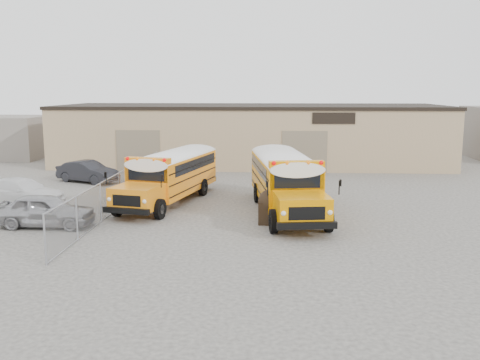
# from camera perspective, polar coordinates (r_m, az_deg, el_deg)

# --- Properties ---
(ground) EXTENTS (120.00, 120.00, 0.00)m
(ground) POSITION_cam_1_polar(r_m,az_deg,el_deg) (23.87, -0.65, -4.72)
(ground) COLOR #494543
(ground) RESTS_ON ground
(warehouse) EXTENTS (30.20, 10.20, 4.67)m
(warehouse) POSITION_cam_1_polar(r_m,az_deg,el_deg) (43.23, 1.19, 4.97)
(warehouse) COLOR tan
(warehouse) RESTS_ON ground
(chainlink_fence) EXTENTS (0.07, 18.07, 1.81)m
(chainlink_fence) POSITION_cam_1_polar(r_m,az_deg,el_deg) (27.61, -12.73, -1.06)
(chainlink_fence) COLOR #999CA1
(chainlink_fence) RESTS_ON ground
(school_bus_left) EXTENTS (4.25, 9.58, 2.72)m
(school_bus_left) POSITION_cam_1_polar(r_m,az_deg,el_deg) (33.80, -3.58, 2.26)
(school_bus_left) COLOR orange
(school_bus_left) RESTS_ON ground
(school_bus_right) EXTENTS (3.74, 10.17, 2.91)m
(school_bus_right) POSITION_cam_1_polar(r_m,az_deg,el_deg) (32.14, 3.14, 2.07)
(school_bus_right) COLOR orange
(school_bus_right) RESTS_ON ground
(tarp_bundle) EXTENTS (1.14, 1.14, 1.56)m
(tarp_bundle) POSITION_cam_1_polar(r_m,az_deg,el_deg) (23.85, 3.31, -2.78)
(tarp_bundle) COLOR black
(tarp_bundle) RESTS_ON ground
(car_silver) EXTENTS (4.25, 1.73, 1.45)m
(car_silver) POSITION_cam_1_polar(r_m,az_deg,el_deg) (24.78, -20.08, -3.07)
(car_silver) COLOR #A3A3A8
(car_silver) RESTS_ON ground
(car_white) EXTENTS (5.11, 3.09, 1.39)m
(car_white) POSITION_cam_1_polar(r_m,az_deg,el_deg) (29.74, -22.24, -1.20)
(car_white) COLOR silver
(car_white) RESTS_ON ground
(car_dark) EXTENTS (4.42, 3.05, 1.38)m
(car_dark) POSITION_cam_1_polar(r_m,az_deg,el_deg) (35.71, -15.95, 0.87)
(car_dark) COLOR black
(car_dark) RESTS_ON ground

